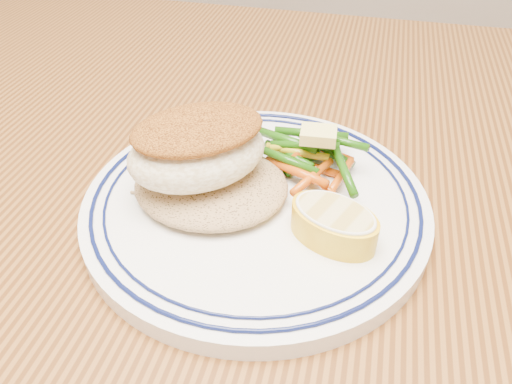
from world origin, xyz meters
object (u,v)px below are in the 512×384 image
object	(u,v)px
fish_fillet	(197,147)
vegetable_pile	(309,155)
dining_table	(228,277)
plate	(256,203)
lemon_wedge	(334,223)
rice_pilaf	(211,182)

from	to	relation	value
fish_fillet	vegetable_pile	size ratio (longest dim) A/B	1.22
dining_table	plate	bearing A→B (deg)	-21.88
dining_table	lemon_wedge	distance (m)	0.16
rice_pilaf	lemon_wedge	distance (m)	0.10
lemon_wedge	plate	bearing A→B (deg)	153.84
rice_pilaf	fish_fillet	bearing A→B (deg)	-171.31
plate	vegetable_pile	world-z (taller)	vegetable_pile
plate	rice_pilaf	size ratio (longest dim) A/B	2.23
fish_fillet	lemon_wedge	bearing A→B (deg)	-13.77
dining_table	fish_fillet	world-z (taller)	fish_fillet
rice_pilaf	fish_fillet	size ratio (longest dim) A/B	0.94
fish_fillet	vegetable_pile	xyz separation A→B (m)	(0.08, 0.05, -0.03)
plate	fish_fillet	xyz separation A→B (m)	(-0.04, -0.00, 0.05)
lemon_wedge	dining_table	bearing A→B (deg)	155.19
dining_table	plate	world-z (taller)	plate
vegetable_pile	lemon_wedge	distance (m)	0.08
dining_table	fish_fillet	xyz separation A→B (m)	(-0.01, -0.02, 0.15)
fish_fillet	vegetable_pile	world-z (taller)	fish_fillet
plate	fish_fillet	world-z (taller)	fish_fillet
rice_pilaf	fish_fillet	distance (m)	0.03
plate	lemon_wedge	distance (m)	0.07
dining_table	vegetable_pile	size ratio (longest dim) A/B	14.46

